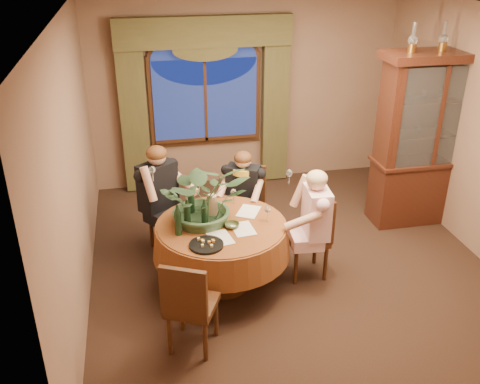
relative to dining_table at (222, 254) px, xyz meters
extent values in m
plane|color=black|center=(0.83, 0.23, -0.38)|extent=(5.00, 5.00, 0.00)
plane|color=#825E48|center=(0.83, 2.73, 1.02)|extent=(4.50, 0.00, 4.50)
plane|color=white|center=(0.83, 0.23, 2.42)|extent=(5.00, 5.00, 0.00)
cube|color=#474323|center=(-0.80, 2.61, 0.80)|extent=(0.38, 0.14, 2.32)
cube|color=#474323|center=(1.26, 2.61, 0.80)|extent=(0.38, 0.14, 2.32)
cylinder|color=maroon|center=(0.00, 0.00, 0.00)|extent=(1.63, 1.63, 0.75)
cube|color=#341710|center=(2.82, 0.97, 0.74)|extent=(1.38, 0.54, 2.23)
cube|color=black|center=(0.95, 0.01, 0.10)|extent=(0.43, 0.43, 0.96)
cube|color=black|center=(0.42, 0.81, 0.10)|extent=(0.57, 0.57, 0.96)
cube|color=black|center=(-0.48, 0.88, 0.10)|extent=(0.57, 0.57, 0.96)
cube|color=black|center=(-0.42, -0.90, 0.10)|extent=(0.56, 0.56, 0.96)
imported|color=#375A38|center=(-0.15, 0.12, 0.97)|extent=(0.92, 1.02, 0.79)
imported|color=#42512B|center=(0.10, -0.10, 0.40)|extent=(0.15, 0.15, 0.05)
cylinder|color=black|center=(-0.21, -0.40, 0.39)|extent=(0.34, 0.34, 0.02)
cylinder|color=black|center=(-0.18, -0.05, 0.54)|extent=(0.07, 0.07, 0.33)
cylinder|color=black|center=(-0.28, 0.24, 0.54)|extent=(0.07, 0.07, 0.33)
cylinder|color=black|center=(-0.46, -0.12, 0.54)|extent=(0.07, 0.07, 0.33)
cylinder|color=black|center=(-0.35, -0.05, 0.54)|extent=(0.07, 0.07, 0.33)
cube|color=white|center=(0.20, -0.15, 0.38)|extent=(0.24, 0.32, 0.00)
cube|color=white|center=(0.34, 0.21, 0.38)|extent=(0.33, 0.36, 0.00)
cube|color=white|center=(-0.06, -0.29, 0.38)|extent=(0.26, 0.33, 0.00)
camera|label=1|loc=(-0.78, -4.80, 3.10)|focal=40.00mm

